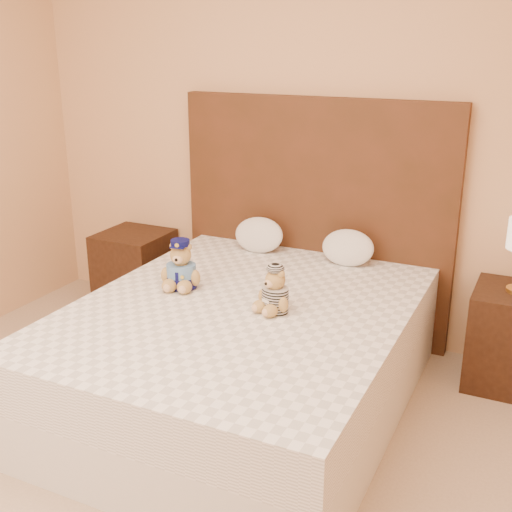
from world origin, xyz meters
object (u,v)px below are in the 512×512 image
Objects in this scene: bed at (243,354)px; pillow_right at (348,246)px; teddy_police at (181,264)px; pillow_left at (259,233)px; teddy_prisoner at (275,289)px; nightstand_left at (135,270)px.

pillow_right reaches higher than bed.
teddy_police is 0.76m from pillow_left.
bed is 0.43m from teddy_prisoner.
nightstand_left is at bearing -178.19° from pillow_left.
teddy_prisoner is (0.18, 0.01, 0.39)m from bed.
teddy_prisoner is 0.95m from pillow_left.
teddy_prisoner is (0.58, -0.07, -0.02)m from teddy_police.
bed is 1.48m from nightstand_left.
teddy_police is at bearing -97.81° from pillow_left.
teddy_police is 0.82× the size of pillow_left.
pillow_right is (0.58, 0.00, -0.00)m from pillow_left.
pillow_left is at bearing 109.87° from bed.
nightstand_left is at bearing 127.41° from teddy_police.
pillow_left is (-0.48, 0.82, 0.00)m from teddy_prisoner.
teddy_prisoner and pillow_left have the same top height.
pillow_right is at bearing 1.12° from nightstand_left.
nightstand_left is 1.74× the size of pillow_right.
nightstand_left is 1.19m from teddy_police.
teddy_police is (0.85, -0.72, 0.41)m from nightstand_left.
teddy_prisoner is (1.43, -0.79, 0.39)m from nightstand_left.
teddy_police is 1.17× the size of teddy_prisoner.
nightstand_left is 1.58m from pillow_right.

